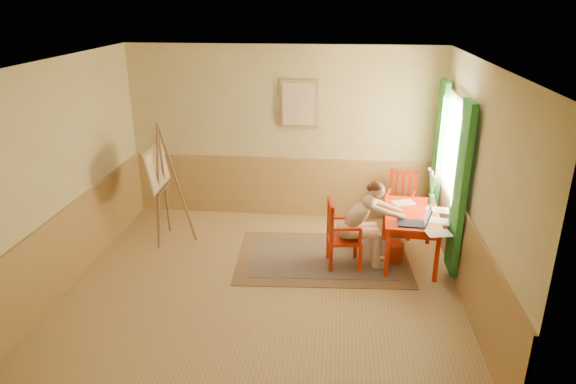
# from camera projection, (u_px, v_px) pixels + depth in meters

# --- Properties ---
(room) EXTENTS (5.04, 4.54, 2.84)m
(room) POSITION_uv_depth(u_px,v_px,m) (263.00, 180.00, 6.16)
(room) COLOR tan
(room) RESTS_ON ground
(wainscot) EXTENTS (5.00, 4.50, 1.00)m
(wainscot) POSITION_uv_depth(u_px,v_px,m) (272.00, 221.00, 7.23)
(wainscot) COLOR tan
(wainscot) RESTS_ON room
(window) EXTENTS (0.12, 2.01, 2.20)m
(window) POSITION_uv_depth(u_px,v_px,m) (450.00, 163.00, 6.98)
(window) COLOR white
(window) RESTS_ON room
(wall_portrait) EXTENTS (0.60, 0.05, 0.76)m
(wall_portrait) POSITION_uv_depth(u_px,v_px,m) (299.00, 104.00, 8.01)
(wall_portrait) COLOR #A38455
(wall_portrait) RESTS_ON room
(rug) EXTENTS (2.49, 1.74, 0.02)m
(rug) POSITION_uv_depth(u_px,v_px,m) (323.00, 258.00, 7.26)
(rug) COLOR #8C7251
(rug) RESTS_ON room
(table) EXTENTS (0.80, 1.25, 0.72)m
(table) POSITION_uv_depth(u_px,v_px,m) (411.00, 218.00, 7.01)
(table) COLOR red
(table) RESTS_ON room
(chair_left) EXTENTS (0.49, 0.47, 0.95)m
(chair_left) POSITION_uv_depth(u_px,v_px,m) (341.00, 234.00, 6.90)
(chair_left) COLOR red
(chair_left) RESTS_ON room
(chair_back) EXTENTS (0.52, 0.53, 0.97)m
(chair_back) POSITION_uv_depth(u_px,v_px,m) (400.00, 203.00, 7.90)
(chair_back) COLOR red
(chair_back) RESTS_ON room
(figure) EXTENTS (0.93, 0.45, 1.23)m
(figure) POSITION_uv_depth(u_px,v_px,m) (363.00, 221.00, 6.82)
(figure) COLOR beige
(figure) RESTS_ON room
(laptop) EXTENTS (0.43, 0.28, 0.25)m
(laptop) POSITION_uv_depth(u_px,v_px,m) (417.00, 221.00, 6.58)
(laptop) COLOR #1E2338
(laptop) RESTS_ON table
(papers) EXTENTS (0.78, 1.27, 0.00)m
(papers) POSITION_uv_depth(u_px,v_px,m) (429.00, 216.00, 6.85)
(papers) COLOR white
(papers) RESTS_ON table
(vase) EXTENTS (0.17, 0.25, 0.51)m
(vase) POSITION_uv_depth(u_px,v_px,m) (432.00, 188.00, 7.20)
(vase) COLOR #3F724C
(vase) RESTS_ON table
(wastebasket) EXTENTS (0.31, 0.31, 0.28)m
(wastebasket) POSITION_uv_depth(u_px,v_px,m) (394.00, 252.00, 7.13)
(wastebasket) COLOR red
(wastebasket) RESTS_ON room
(easel) EXTENTS (0.61, 0.81, 1.82)m
(easel) POSITION_uv_depth(u_px,v_px,m) (159.00, 172.00, 7.44)
(easel) COLOR brown
(easel) RESTS_ON room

